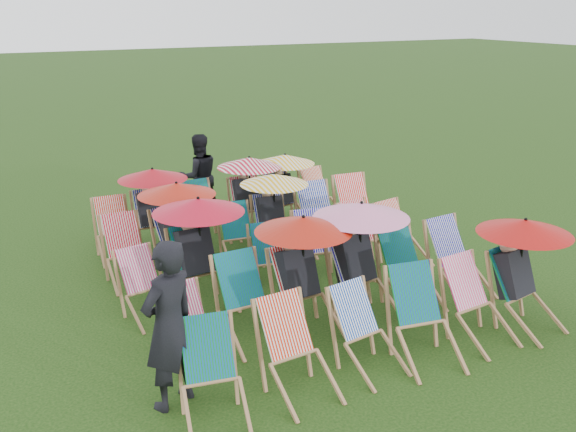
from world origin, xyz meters
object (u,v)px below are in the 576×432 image
deckchair_5 (525,272)px  deckchair_29 (322,195)px  deckchair_0 (213,377)px  person_rear (199,176)px  person_left (169,325)px

deckchair_5 → deckchair_29: size_ratio=1.48×
deckchair_0 → deckchair_5: size_ratio=0.70×
deckchair_5 → person_rear: 6.10m
person_left → person_rear: (2.27, 5.36, -0.08)m
person_rear → person_left: bearing=69.9°
deckchair_29 → person_left: bearing=-143.9°
deckchair_0 → person_rear: size_ratio=0.60×
deckchair_0 → deckchair_29: deckchair_0 is taller
deckchair_29 → person_rear: size_ratio=0.58×
deckchair_29 → person_left: person_left is taller
deckchair_5 → person_rear: person_rear is taller
deckchair_29 → deckchair_5: bearing=-98.8°
deckchair_0 → deckchair_29: size_ratio=1.04×
deckchair_0 → person_left: person_left is taller
deckchair_5 → person_rear: (-1.98, 5.77, 0.08)m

